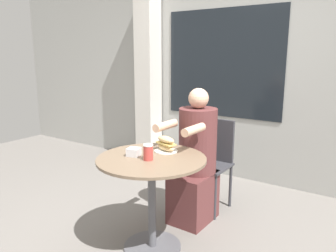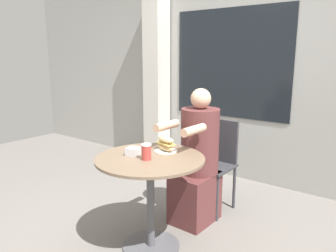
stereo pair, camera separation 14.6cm
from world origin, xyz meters
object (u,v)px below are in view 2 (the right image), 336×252
Objects in this scene: cafe_table at (150,181)px; sandwich_on_plate at (166,145)px; diner_chair at (217,156)px; seated_diner at (197,165)px; drink_cup at (146,152)px.

cafe_table is 0.31m from sandwich_on_plate.
sandwich_on_plate is at bearing 89.64° from cafe_table.
seated_diner is at bearing 90.64° from diner_chair.
seated_diner reaches higher than sandwich_on_plate.
sandwich_on_plate is at bearing 93.04° from drink_cup.
cafe_table is 0.59m from seated_diner.
sandwich_on_plate is 1.68× the size of drink_cup.
diner_chair is 1.03m from drink_cup.
drink_cup is at bearing 89.22° from diner_chair.
drink_cup is (-0.03, -0.65, 0.27)m from seated_diner.
diner_chair is at bearing 88.21° from drink_cup.
seated_diner is (0.04, 0.59, -0.02)m from cafe_table.
seated_diner is 6.16× the size of sandwich_on_plate.
seated_diner is (-0.00, -0.35, 0.00)m from diner_chair.
diner_chair is at bearing 87.22° from cafe_table.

